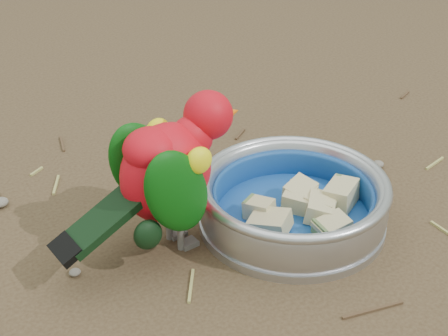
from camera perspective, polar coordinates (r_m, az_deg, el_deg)
ground at (r=0.79m, az=3.02°, el=-6.23°), size 60.00×60.00×0.00m
food_bowl at (r=0.82m, az=5.66°, el=-4.20°), size 0.22×0.22×0.02m
bowl_wall at (r=0.80m, az=5.77°, el=-2.45°), size 0.22×0.22×0.04m
fruit_wedges at (r=0.81m, az=5.74°, el=-2.86°), size 0.13×0.13×0.03m
lory_parrot at (r=0.74m, az=-4.55°, el=-1.14°), size 0.21×0.11×0.17m
ground_debris at (r=0.81m, az=4.45°, el=-4.88°), size 0.90×0.80×0.01m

